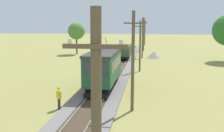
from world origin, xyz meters
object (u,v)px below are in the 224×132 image
at_px(red_tram, 104,67).
at_px(freight_car, 123,51).
at_px(utility_pole_near_tram, 133,61).
at_px(utility_pole_far, 143,37).
at_px(utility_pole_distant, 144,34).
at_px(utility_pole_horizon, 145,33).
at_px(gravel_pile, 154,55).
at_px(utility_pole_mid, 140,45).
at_px(tree_left_far, 76,31).
at_px(track_worker, 59,97).

bearing_deg(red_tram, freight_car, 90.01).
relative_size(utility_pole_near_tram, utility_pole_far, 1.00).
distance_m(utility_pole_far, utility_pole_distant, 11.69).
height_order(utility_pole_far, utility_pole_horizon, utility_pole_far).
bearing_deg(gravel_pile, freight_car, -148.93).
xyz_separation_m(red_tram, utility_pole_near_tram, (3.20, -5.77, 1.62)).
xyz_separation_m(utility_pole_distant, utility_pole_horizon, (0.00, 15.05, -0.26)).
distance_m(red_tram, utility_pole_far, 22.56).
height_order(utility_pole_near_tram, utility_pole_horizon, utility_pole_near_tram).
height_order(freight_car, utility_pole_far, utility_pole_far).
bearing_deg(utility_pole_horizon, utility_pole_mid, -90.00).
relative_size(utility_pole_distant, tree_left_far, 1.15).
bearing_deg(red_tram, gravel_pile, 76.50).
height_order(utility_pole_near_tram, utility_pole_far, utility_pole_far).
xyz_separation_m(red_tram, freight_car, (-0.00, 19.26, -0.64)).
relative_size(freight_car, gravel_pile, 1.76).
distance_m(utility_pole_mid, utility_pole_horizon, 39.47).
height_order(utility_pole_mid, utility_pole_horizon, utility_pole_horizon).
height_order(utility_pole_far, tree_left_far, utility_pole_far).
bearing_deg(utility_pole_near_tram, gravel_pile, 85.55).
distance_m(red_tram, tree_left_far, 28.63).
bearing_deg(track_worker, utility_pole_near_tram, -41.08).
distance_m(gravel_pile, track_worker, 29.92).
xyz_separation_m(freight_car, tree_left_far, (-10.50, 7.25, 3.18)).
relative_size(utility_pole_near_tram, utility_pole_mid, 1.08).
xyz_separation_m(red_tram, track_worker, (-2.37, -6.38, -1.21)).
height_order(red_tram, utility_pole_near_tram, utility_pole_near_tram).
relative_size(freight_car, track_worker, 2.91).
xyz_separation_m(utility_pole_far, tree_left_far, (-13.71, 4.24, 0.92)).
height_order(utility_pole_near_tram, gravel_pile, utility_pole_near_tram).
height_order(utility_pole_far, gravel_pile, utility_pole_far).
bearing_deg(freight_car, red_tram, -89.99).
relative_size(freight_car, tree_left_far, 0.80).
bearing_deg(utility_pole_near_tram, utility_pole_mid, 90.00).
height_order(utility_pole_near_tram, utility_pole_distant, utility_pole_distant).
relative_size(utility_pole_far, utility_pole_horizon, 1.06).
bearing_deg(utility_pole_far, red_tram, -98.19).
height_order(utility_pole_far, track_worker, utility_pole_far).
bearing_deg(tree_left_far, utility_pole_horizon, 58.65).
relative_size(utility_pole_horizon, tree_left_far, 1.07).
distance_m(utility_pole_near_tram, utility_pole_distant, 39.73).
bearing_deg(utility_pole_mid, red_tram, -108.57).
height_order(red_tram, gravel_pile, red_tram).
bearing_deg(utility_pole_distant, track_worker, -97.86).
relative_size(utility_pole_mid, track_worker, 3.84).
relative_size(red_tram, track_worker, 4.79).
xyz_separation_m(freight_car, utility_pole_horizon, (3.21, 29.75, 2.03)).
bearing_deg(track_worker, gravel_pile, 27.62).
xyz_separation_m(red_tram, tree_left_far, (-10.50, 26.51, 2.54)).
bearing_deg(track_worker, tree_left_far, 56.57).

